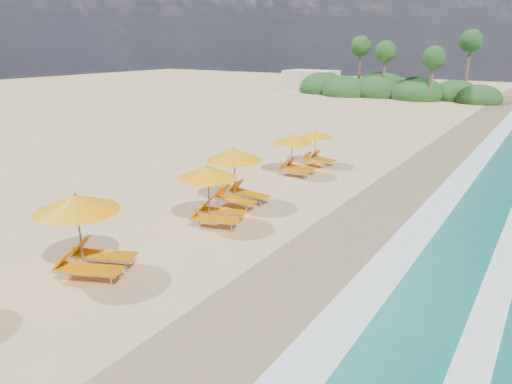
{
  "coord_description": "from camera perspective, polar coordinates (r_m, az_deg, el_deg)",
  "views": [
    {
      "loc": [
        9.19,
        -13.98,
        6.59
      ],
      "look_at": [
        0.0,
        0.0,
        1.2
      ],
      "focal_mm": 32.57,
      "sensor_mm": 36.0,
      "label": 1
    }
  ],
  "objects": [
    {
      "name": "station_3",
      "position": [
        19.53,
        -2.22,
        2.33
      ],
      "size": [
        2.74,
        2.56,
        2.44
      ],
      "rotation": [
        0.0,
        0.0,
        -0.07
      ],
      "color": "olive",
      "rests_on": "ground"
    },
    {
      "name": "station_5",
      "position": [
        26.3,
        7.52,
        5.71
      ],
      "size": [
        2.47,
        2.38,
        2.01
      ],
      "rotation": [
        0.0,
        0.0,
        -0.24
      ],
      "color": "olive",
      "rests_on": "ground"
    },
    {
      "name": "ground",
      "position": [
        17.98,
        0.0,
        -3.64
      ],
      "size": [
        160.0,
        160.0,
        0.0
      ],
      "primitive_type": "plane",
      "color": "tan",
      "rests_on": "ground"
    },
    {
      "name": "surf_foam",
      "position": [
        15.64,
        21.2,
        -8.25
      ],
      "size": [
        4.0,
        160.0,
        0.01
      ],
      "color": "white",
      "rests_on": "ground"
    },
    {
      "name": "wet_sand",
      "position": [
        16.3,
        11.91,
        -6.38
      ],
      "size": [
        4.0,
        160.0,
        0.01
      ],
      "primitive_type": "cube",
      "color": "#8D7554",
      "rests_on": "ground"
    },
    {
      "name": "station_1",
      "position": [
        14.44,
        -20.21,
        -4.31
      ],
      "size": [
        3.29,
        3.27,
        2.52
      ],
      "rotation": [
        0.0,
        0.0,
        0.41
      ],
      "color": "olive",
      "rests_on": "ground"
    },
    {
      "name": "station_2",
      "position": [
        17.45,
        -5.31,
        0.11
      ],
      "size": [
        2.91,
        2.83,
        2.31
      ],
      "rotation": [
        0.0,
        0.0,
        0.3
      ],
      "color": "olive",
      "rests_on": "ground"
    },
    {
      "name": "station_4",
      "position": [
        24.19,
        4.79,
        4.91
      ],
      "size": [
        2.35,
        2.19,
        2.13
      ],
      "rotation": [
        0.0,
        0.0,
        0.04
      ],
      "color": "olive",
      "rests_on": "ground"
    },
    {
      "name": "beach_building",
      "position": [
        69.58,
        6.76,
        13.45
      ],
      "size": [
        7.0,
        5.0,
        2.8
      ],
      "primitive_type": "cube",
      "color": "beige",
      "rests_on": "ground"
    },
    {
      "name": "treeline",
      "position": [
        62.74,
        15.78,
        12.08
      ],
      "size": [
        25.8,
        8.8,
        9.74
      ],
      "color": "#163D14",
      "rests_on": "ground"
    }
  ]
}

